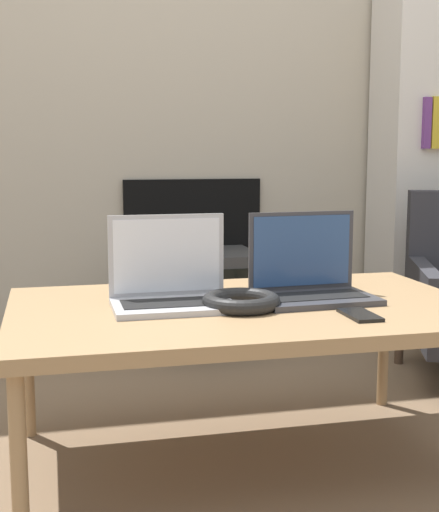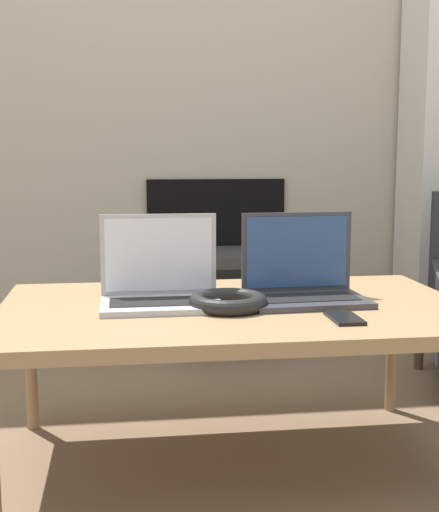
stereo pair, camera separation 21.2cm
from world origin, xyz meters
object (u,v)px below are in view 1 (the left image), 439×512
Objects in this scene: laptop_left at (171,285)px; phone at (360,315)px; headphones at (241,301)px; laptop_right at (310,279)px; tv at (202,301)px.

laptop_left reaches higher than phone.
laptop_left is 1.54× the size of headphones.
laptop_right is 0.25m from phone.
laptop_left is 0.97× the size of laptop_right.
laptop_right is at bearing 0.06° from laptop_left.
phone is at bearing -28.42° from laptop_left.
headphones is 1.50× the size of phone.
tv is at bearing 73.94° from laptop_left.
phone is at bearing -30.56° from headphones.
laptop_left is at bearing 177.25° from laptop_right.
laptop_left and laptop_right have the same top height.
laptop_right is at bearing 100.49° from phone.
headphones is (0.17, -0.08, -0.03)m from laptop_left.
tv is at bearing 82.64° from headphones.
headphones reaches higher than tv.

